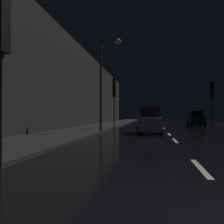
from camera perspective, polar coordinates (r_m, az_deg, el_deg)
name	(u,v)px	position (r m, az deg, el deg)	size (l,w,h in m)	color
ground	(162,127)	(27.82, 12.99, -3.81)	(27.25, 84.00, 0.02)	black
sidewalk_left	(104,126)	(28.46, -2.15, -3.59)	(4.40, 84.00, 0.15)	#28282B
building_facade_left	(76,86)	(26.01, -9.47, 6.77)	(0.80, 63.00, 9.76)	#2D2B28
lane_centerline	(171,137)	(15.23, 15.22, -6.20)	(0.16, 20.42, 0.01)	beige
traffic_light_far_right	(212,94)	(26.06, 24.59, 4.26)	(0.35, 0.48, 5.10)	#38383A
traffic_light_near_left	(1,32)	(6.85, -26.96, 18.06)	(0.34, 0.47, 5.00)	#38383A
traffic_light_far_left	(114,92)	(22.79, 0.57, 5.28)	(0.31, 0.46, 5.28)	#38383A
streetlamp_overhead	(106,71)	(17.85, -1.52, 10.55)	(1.70, 0.44, 7.54)	#2D2D30
car_approaching_headlights	(150,121)	(17.90, 9.90, -2.38)	(1.91, 4.14, 2.08)	#A5A8AD
car_parked_right_far	(196,119)	(30.23, 21.03, -1.80)	(1.81, 3.92, 1.97)	#0F3819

